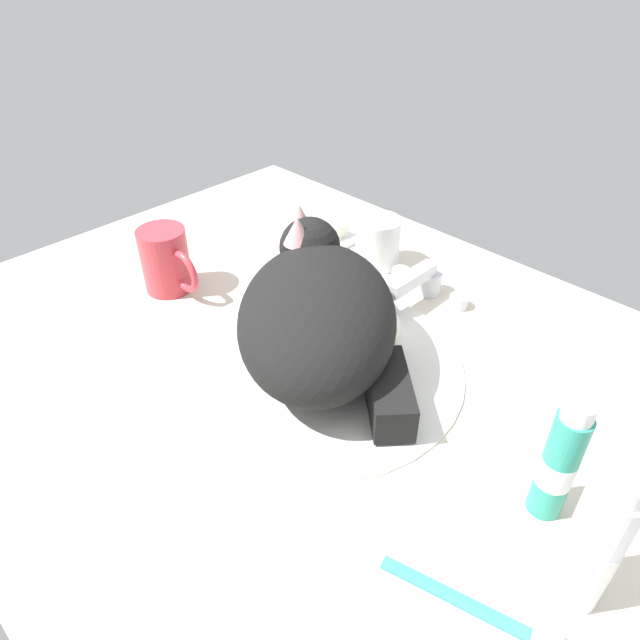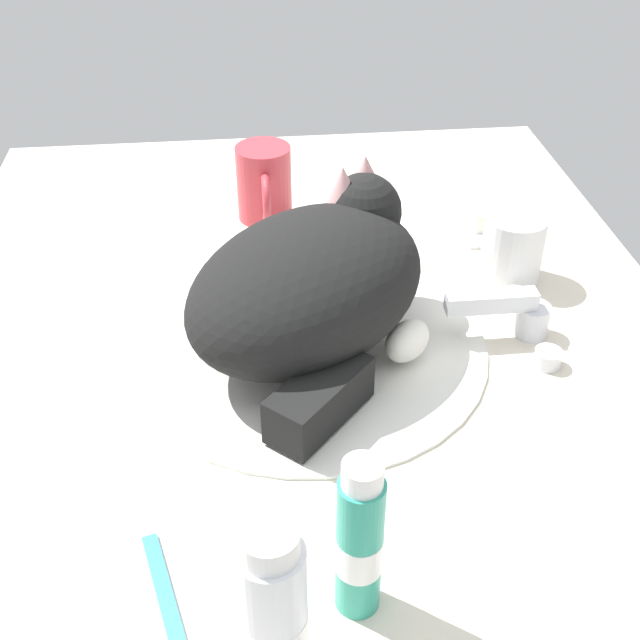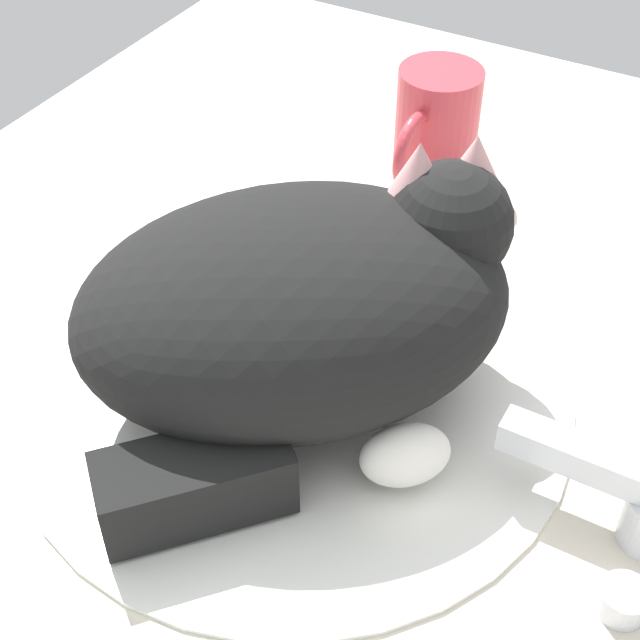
# 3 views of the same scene
# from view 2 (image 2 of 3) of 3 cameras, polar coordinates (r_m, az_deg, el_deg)

# --- Properties ---
(ground_plane) EXTENTS (1.10, 0.83, 0.03)m
(ground_plane) POSITION_cam_2_polar(r_m,az_deg,el_deg) (0.85, -0.83, -2.80)
(ground_plane) COLOR beige
(sink_basin) EXTENTS (0.37, 0.37, 0.01)m
(sink_basin) POSITION_cam_2_polar(r_m,az_deg,el_deg) (0.84, -0.84, -1.81)
(sink_basin) COLOR silver
(sink_basin) RESTS_ON ground_plane
(faucet) EXTENTS (0.14, 0.11, 0.06)m
(faucet) POSITION_cam_2_polar(r_m,az_deg,el_deg) (0.87, 13.85, 0.31)
(faucet) COLOR silver
(faucet) RESTS_ON ground_plane
(cat) EXTENTS (0.33, 0.33, 0.16)m
(cat) POSITION_cam_2_polar(r_m,az_deg,el_deg) (0.80, -0.43, 2.59)
(cat) COLOR black
(cat) RESTS_ON sink_basin
(coffee_mug) EXTENTS (0.12, 0.07, 0.10)m
(coffee_mug) POSITION_cam_2_polar(r_m,az_deg,el_deg) (1.06, -3.97, 9.58)
(coffee_mug) COLOR #C63842
(coffee_mug) RESTS_ON ground_plane
(rinse_cup) EXTENTS (0.07, 0.07, 0.08)m
(rinse_cup) POSITION_cam_2_polar(r_m,az_deg,el_deg) (0.96, 13.47, 4.97)
(rinse_cup) COLOR white
(rinse_cup) RESTS_ON ground_plane
(soap_dish) EXTENTS (0.09, 0.06, 0.01)m
(soap_dish) POSITION_cam_2_polar(r_m,az_deg,el_deg) (1.06, 11.60, 6.54)
(soap_dish) COLOR white
(soap_dish) RESTS_ON ground_plane
(soap_bar) EXTENTS (0.06, 0.05, 0.02)m
(soap_bar) POSITION_cam_2_polar(r_m,az_deg,el_deg) (1.06, 11.72, 7.38)
(soap_bar) COLOR silver
(soap_bar) RESTS_ON soap_dish
(toothpaste_bottle) EXTENTS (0.03, 0.03, 0.14)m
(toothpaste_bottle) POSITION_cam_2_polar(r_m,az_deg,el_deg) (0.58, 2.82, -15.47)
(toothpaste_bottle) COLOR teal
(toothpaste_bottle) RESTS_ON ground_plane
(mouthwash_bottle) EXTENTS (0.04, 0.04, 0.16)m
(mouthwash_bottle) POSITION_cam_2_polar(r_m,az_deg,el_deg) (0.53, -3.30, -20.41)
(mouthwash_bottle) COLOR white
(mouthwash_bottle) RESTS_ON ground_plane
(toothbrush) EXTENTS (0.15, 0.05, 0.02)m
(toothbrush) POSITION_cam_2_polar(r_m,az_deg,el_deg) (0.62, -10.37, -20.44)
(toothbrush) COLOR #388CD8
(toothbrush) RESTS_ON ground_plane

